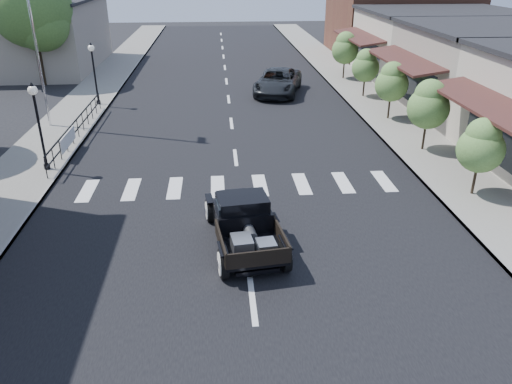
{
  "coord_description": "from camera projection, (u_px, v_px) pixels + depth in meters",
  "views": [
    {
      "loc": [
        -0.72,
        -13.15,
        7.74
      ],
      "look_at": [
        0.43,
        1.3,
        1.0
      ],
      "focal_mm": 35.0,
      "sensor_mm": 36.0,
      "label": 1
    }
  ],
  "objects": [
    {
      "name": "sidewalk_left",
      "position": [
        79.0,
        110.0,
        28.11
      ],
      "size": [
        3.0,
        80.0,
        0.15
      ],
      "primitive_type": "cube",
      "color": "gray",
      "rests_on": "ground"
    },
    {
      "name": "lamp_post_c",
      "position": [
        95.0,
        74.0,
        28.32
      ],
      "size": [
        0.36,
        0.36,
        3.48
      ],
      "primitive_type": null,
      "color": "black",
      "rests_on": "sidewalk_left"
    },
    {
      "name": "road",
      "position": [
        230.0,
        108.0,
        28.75
      ],
      "size": [
        14.0,
        80.0,
        0.02
      ],
      "primitive_type": "cube",
      "color": "black",
      "rests_on": "ground"
    },
    {
      "name": "ground",
      "position": [
        245.0,
        240.0,
        15.2
      ],
      "size": [
        120.0,
        120.0,
        0.0
      ],
      "primitive_type": "plane",
      "color": "black",
      "rests_on": "ground"
    },
    {
      "name": "banner",
      "position": [
        69.0,
        145.0,
        21.72
      ],
      "size": [
        0.04,
        2.2,
        0.6
      ],
      "primitive_type": null,
      "color": "silver",
      "rests_on": "sidewalk_left"
    },
    {
      "name": "hotrod_pickup",
      "position": [
        244.0,
        222.0,
        14.64
      ],
      "size": [
        2.63,
        4.69,
        1.55
      ],
      "primitive_type": null,
      "rotation": [
        0.0,
        0.0,
        0.13
      ],
      "color": "black",
      "rests_on": "ground"
    },
    {
      "name": "small_tree_a",
      "position": [
        479.0,
        158.0,
        17.34
      ],
      "size": [
        1.61,
        1.61,
        2.68
      ],
      "primitive_type": null,
      "color": "#527C39",
      "rests_on": "sidewalk_right"
    },
    {
      "name": "small_tree_d",
      "position": [
        365.0,
        74.0,
        30.22
      ],
      "size": [
        1.64,
        1.64,
        2.73
      ],
      "primitive_type": null,
      "color": "#527C39",
      "rests_on": "sidewalk_right"
    },
    {
      "name": "railing",
      "position": [
        78.0,
        127.0,
        23.44
      ],
      "size": [
        0.08,
        10.0,
        1.0
      ],
      "primitive_type": null,
      "color": "black",
      "rests_on": "sidewalk_left"
    },
    {
      "name": "small_tree_e",
      "position": [
        345.0,
        56.0,
        34.83
      ],
      "size": [
        1.84,
        1.84,
        3.07
      ],
      "primitive_type": null,
      "color": "#527C39",
      "rests_on": "sidewalk_right"
    },
    {
      "name": "storefront_mid",
      "position": [
        506.0,
        72.0,
        27.09
      ],
      "size": [
        10.0,
        9.0,
        4.5
      ],
      "primitive_type": "cube",
      "color": "gray",
      "rests_on": "ground"
    },
    {
      "name": "sidewalk_right",
      "position": [
        374.0,
        104.0,
        29.34
      ],
      "size": [
        3.0,
        80.0,
        0.15
      ],
      "primitive_type": "cube",
      "color": "gray",
      "rests_on": "ground"
    },
    {
      "name": "big_tree_far",
      "position": [
        34.0,
        27.0,
        32.57
      ],
      "size": [
        5.21,
        5.21,
        7.65
      ],
      "primitive_type": null,
      "color": "#3D6029",
      "rests_on": "ground"
    },
    {
      "name": "small_tree_c",
      "position": [
        391.0,
        92.0,
        25.86
      ],
      "size": [
        1.7,
        1.7,
        2.84
      ],
      "primitive_type": null,
      "color": "#527C39",
      "rests_on": "sidewalk_right"
    },
    {
      "name": "low_building_left",
      "position": [
        29.0,
        35.0,
        38.37
      ],
      "size": [
        10.0,
        12.0,
        5.0
      ],
      "primitive_type": "cube",
      "color": "gray",
      "rests_on": "ground"
    },
    {
      "name": "small_tree_b",
      "position": [
        427.0,
        116.0,
        21.5
      ],
      "size": [
        1.79,
        1.79,
        2.98
      ],
      "primitive_type": null,
      "color": "#527C39",
      "rests_on": "sidewalk_right"
    },
    {
      "name": "far_building_right",
      "position": [
        399.0,
        14.0,
        43.77
      ],
      "size": [
        11.0,
        10.0,
        7.0
      ],
      "primitive_type": "cube",
      "color": "brown",
      "rests_on": "ground"
    },
    {
      "name": "road_markings",
      "position": [
        233.0,
        136.0,
        24.24
      ],
      "size": [
        12.0,
        60.0,
        0.06
      ],
      "primitive_type": null,
      "color": "silver",
      "rests_on": "ground"
    },
    {
      "name": "storefront_far",
      "position": [
        438.0,
        46.0,
        35.22
      ],
      "size": [
        10.0,
        9.0,
        4.5
      ],
      "primitive_type": "cube",
      "color": "beige",
      "rests_on": "ground"
    },
    {
      "name": "lamp_post_b",
      "position": [
        40.0,
        127.0,
        19.28
      ],
      "size": [
        0.36,
        0.36,
        3.48
      ],
      "primitive_type": null,
      "color": "black",
      "rests_on": "sidewalk_left"
    },
    {
      "name": "second_car",
      "position": [
        278.0,
        82.0,
        31.56
      ],
      "size": [
        3.89,
        5.95,
        1.52
      ],
      "primitive_type": "imported",
      "rotation": [
        0.0,
        0.0,
        -0.27
      ],
      "color": "black",
      "rests_on": "ground"
    }
  ]
}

